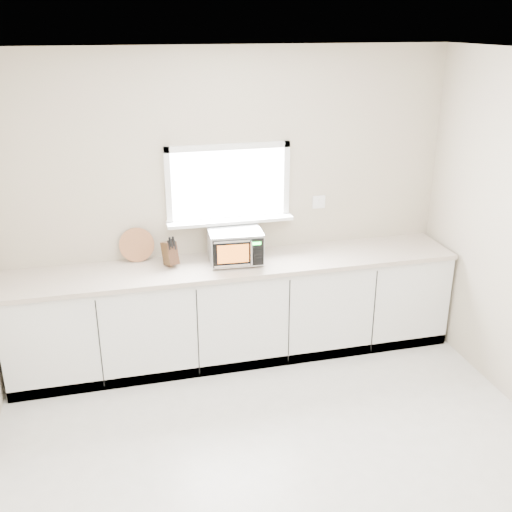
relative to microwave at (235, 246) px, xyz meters
name	(u,v)px	position (x,y,z in m)	size (l,w,h in m)	color
ground	(292,482)	(0.00, -1.70, -1.07)	(4.00, 4.00, 0.00)	beige
back_wall	(228,204)	(0.00, 0.29, 0.29)	(4.00, 0.17, 2.70)	#B4A18F
cabinets	(237,312)	(0.00, 0.00, -0.63)	(3.92, 0.60, 0.88)	silver
countertop	(236,265)	(0.00, -0.01, -0.17)	(3.92, 0.64, 0.04)	beige
microwave	(235,246)	(0.00, 0.00, 0.00)	(0.47, 0.40, 0.29)	black
knife_block	(170,253)	(-0.56, 0.06, -0.03)	(0.15, 0.21, 0.27)	#432E18
cutting_board	(137,245)	(-0.82, 0.24, 0.00)	(0.30, 0.30, 0.02)	#A56340
coffee_grinder	(245,243)	(0.12, 0.14, -0.03)	(0.16, 0.16, 0.24)	#BABDC2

